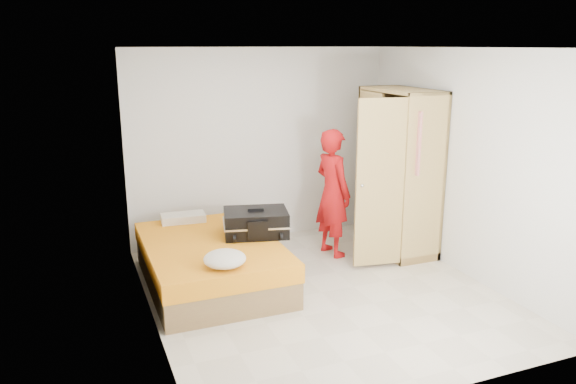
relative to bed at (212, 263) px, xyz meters
name	(u,v)px	position (x,y,z in m)	size (l,w,h in m)	color
room	(323,177)	(1.05, -0.68, 1.05)	(4.00, 4.02, 2.60)	beige
bed	(212,263)	(0.00, 0.00, 0.00)	(1.42, 2.02, 0.50)	brown
wardrobe	(397,176)	(2.50, 0.18, 0.75)	(1.17, 1.20, 2.10)	tan
person	(333,193)	(1.68, 0.35, 0.56)	(0.59, 0.39, 1.63)	red
suitcase	(256,223)	(0.55, 0.05, 0.39)	(0.85, 0.70, 0.32)	black
round_cushion	(225,259)	(-0.05, -0.76, 0.33)	(0.42, 0.42, 0.16)	silver
pillow	(183,218)	(-0.14, 0.85, 0.30)	(0.53, 0.27, 0.10)	silver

